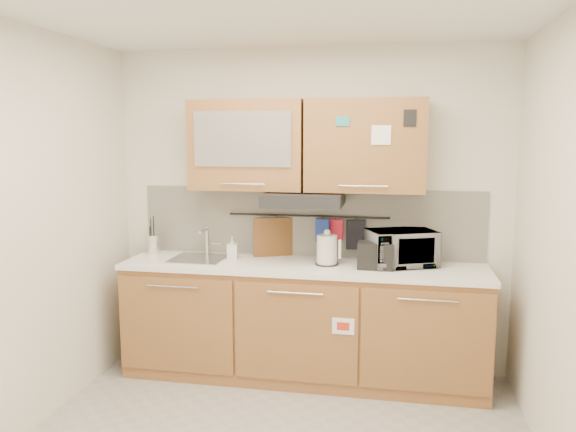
% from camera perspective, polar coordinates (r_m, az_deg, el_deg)
% --- Properties ---
extents(ceiling, '(3.20, 3.20, 0.00)m').
position_cam_1_polar(ceiling, '(3.15, -2.18, 20.84)').
color(ceiling, white).
rests_on(ceiling, wall_back).
extents(wall_back, '(3.20, 0.00, 3.20)m').
position_cam_1_polar(wall_back, '(4.59, 2.13, 0.60)').
color(wall_back, silver).
rests_on(wall_back, ground).
extents(wall_left, '(0.00, 3.00, 3.00)m').
position_cam_1_polar(wall_left, '(3.82, -26.14, -1.82)').
color(wall_left, silver).
rests_on(wall_left, ground).
extents(wall_right, '(0.00, 3.00, 3.00)m').
position_cam_1_polar(wall_right, '(3.19, 27.25, -3.75)').
color(wall_right, silver).
rests_on(wall_right, ground).
extents(base_cabinet, '(2.80, 0.64, 0.88)m').
position_cam_1_polar(base_cabinet, '(4.51, 1.46, -11.27)').
color(base_cabinet, '#9D6237').
rests_on(base_cabinet, floor).
extents(countertop, '(2.82, 0.62, 0.04)m').
position_cam_1_polar(countertop, '(4.37, 1.48, -5.15)').
color(countertop, white).
rests_on(countertop, base_cabinet).
extents(backsplash, '(2.80, 0.02, 0.56)m').
position_cam_1_polar(backsplash, '(4.60, 2.10, -0.66)').
color(backsplash, silver).
rests_on(backsplash, countertop).
extents(upper_cabinets, '(1.82, 0.37, 0.70)m').
position_cam_1_polar(upper_cabinets, '(4.38, 1.75, 7.19)').
color(upper_cabinets, '#9D6237').
rests_on(upper_cabinets, wall_back).
extents(range_hood, '(0.60, 0.46, 0.10)m').
position_cam_1_polar(range_hood, '(4.33, 1.63, 1.73)').
color(range_hood, black).
rests_on(range_hood, upper_cabinets).
extents(sink, '(0.42, 0.40, 0.26)m').
position_cam_1_polar(sink, '(4.59, -9.03, -4.28)').
color(sink, silver).
rests_on(sink, countertop).
extents(utensil_rail, '(1.30, 0.02, 0.02)m').
position_cam_1_polar(utensil_rail, '(4.55, 2.03, 0.01)').
color(utensil_rail, black).
rests_on(utensil_rail, backsplash).
extents(utensil_crock, '(0.16, 0.16, 0.32)m').
position_cam_1_polar(utensil_crock, '(4.86, -13.54, -2.77)').
color(utensil_crock, silver).
rests_on(utensil_crock, countertop).
extents(kettle, '(0.20, 0.18, 0.28)m').
position_cam_1_polar(kettle, '(4.32, 3.99, -3.53)').
color(kettle, silver).
rests_on(kettle, countertop).
extents(toaster, '(0.27, 0.16, 0.20)m').
position_cam_1_polar(toaster, '(4.24, 8.90, -3.96)').
color(toaster, black).
rests_on(toaster, countertop).
extents(microwave, '(0.59, 0.50, 0.27)m').
position_cam_1_polar(microwave, '(4.37, 11.41, -3.20)').
color(microwave, '#999999').
rests_on(microwave, countertop).
extents(soap_bottle, '(0.10, 0.10, 0.18)m').
position_cam_1_polar(soap_bottle, '(4.54, -5.68, -3.25)').
color(soap_bottle, '#999999').
rests_on(soap_bottle, countertop).
extents(cutting_board, '(0.35, 0.18, 0.46)m').
position_cam_1_polar(cutting_board, '(4.62, -1.21, -3.02)').
color(cutting_board, brown).
rests_on(cutting_board, utensil_rail).
extents(oven_mitt, '(0.12, 0.05, 0.19)m').
position_cam_1_polar(oven_mitt, '(4.54, 3.53, -1.49)').
color(oven_mitt, '#203996').
rests_on(oven_mitt, utensil_rail).
extents(dark_pouch, '(0.16, 0.07, 0.24)m').
position_cam_1_polar(dark_pouch, '(4.51, 6.92, -1.88)').
color(dark_pouch, black).
rests_on(dark_pouch, utensil_rail).
extents(pot_holder, '(0.13, 0.07, 0.16)m').
position_cam_1_polar(pot_holder, '(4.52, 4.84, -1.37)').
color(pot_holder, red).
rests_on(pot_holder, utensil_rail).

